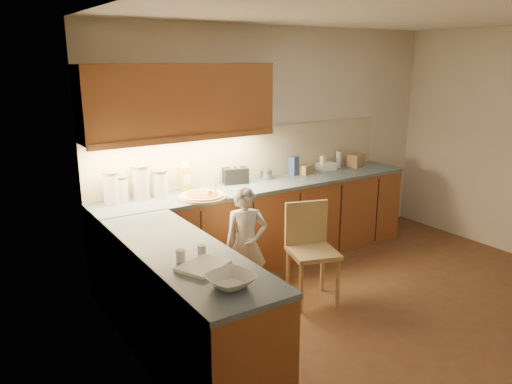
# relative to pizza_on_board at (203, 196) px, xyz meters

# --- Properties ---
(room) EXTENTS (4.54, 4.50, 2.62)m
(room) POSITION_rel_pizza_on_board_xyz_m (1.20, -1.54, 0.74)
(room) COLOR #51311C
(room) RESTS_ON ground
(l_counter) EXTENTS (3.77, 2.62, 0.92)m
(l_counter) POSITION_rel_pizza_on_board_xyz_m (0.28, -0.29, -0.48)
(l_counter) COLOR brown
(l_counter) RESTS_ON ground
(backsplash) EXTENTS (3.75, 0.02, 0.58)m
(backsplash) POSITION_rel_pizza_on_board_xyz_m (0.83, 0.44, 0.27)
(backsplash) COLOR beige
(backsplash) RESTS_ON l_counter
(upper_cabinets) EXTENTS (1.95, 0.36, 0.73)m
(upper_cabinets) POSITION_rel_pizza_on_board_xyz_m (-0.07, 0.28, 0.91)
(upper_cabinets) COLOR brown
(upper_cabinets) RESTS_ON ground
(pizza_on_board) EXTENTS (0.48, 0.48, 0.19)m
(pizza_on_board) POSITION_rel_pizza_on_board_xyz_m (0.00, 0.00, 0.00)
(pizza_on_board) COLOR tan
(pizza_on_board) RESTS_ON l_counter
(child) EXTENTS (0.47, 0.39, 1.11)m
(child) POSITION_rel_pizza_on_board_xyz_m (0.18, -0.51, -0.38)
(child) COLOR silver
(child) RESTS_ON ground
(wooden_chair) EXTENTS (0.53, 0.53, 0.94)m
(wooden_chair) POSITION_rel_pizza_on_board_xyz_m (0.71, -0.81, -0.40)
(wooden_chair) COLOR tan
(wooden_chair) RESTS_ON ground
(mixing_bowl) EXTENTS (0.32, 0.32, 0.07)m
(mixing_bowl) POSITION_rel_pizza_on_board_xyz_m (-0.75, -1.84, 0.01)
(mixing_bowl) COLOR silver
(mixing_bowl) RESTS_ON l_counter
(canister_a) EXTENTS (0.16, 0.16, 0.31)m
(canister_a) POSITION_rel_pizza_on_board_xyz_m (-0.81, 0.28, 0.14)
(canister_a) COLOR silver
(canister_a) RESTS_ON l_counter
(canister_b) EXTENTS (0.14, 0.14, 0.25)m
(canister_b) POSITION_rel_pizza_on_board_xyz_m (-0.71, 0.31, 0.11)
(canister_b) COLOR white
(canister_b) RESTS_ON l_counter
(canister_c) EXTENTS (0.18, 0.18, 0.33)m
(canister_c) POSITION_rel_pizza_on_board_xyz_m (-0.51, 0.31, 0.15)
(canister_c) COLOR beige
(canister_c) RESTS_ON l_counter
(canister_d) EXTENTS (0.16, 0.16, 0.27)m
(canister_d) POSITION_rel_pizza_on_board_xyz_m (-0.32, 0.30, 0.11)
(canister_d) COLOR white
(canister_d) RESTS_ON l_counter
(oil_jug) EXTENTS (0.10, 0.07, 0.29)m
(oil_jug) POSITION_rel_pizza_on_board_xyz_m (-0.02, 0.35, 0.11)
(oil_jug) COLOR gold
(oil_jug) RESTS_ON l_counter
(toaster) EXTENTS (0.30, 0.22, 0.18)m
(toaster) POSITION_rel_pizza_on_board_xyz_m (0.57, 0.34, 0.07)
(toaster) COLOR black
(toaster) RESTS_ON l_counter
(steel_pot) EXTENTS (0.15, 0.15, 0.11)m
(steel_pot) POSITION_rel_pizza_on_board_xyz_m (0.96, 0.32, 0.04)
(steel_pot) COLOR #AAAAAE
(steel_pot) RESTS_ON l_counter
(blue_box) EXTENTS (0.13, 0.11, 0.22)m
(blue_box) POSITION_rel_pizza_on_board_xyz_m (1.35, 0.31, 0.09)
(blue_box) COLOR #2E498C
(blue_box) RESTS_ON l_counter
(card_box_a) EXTENTS (0.18, 0.15, 0.11)m
(card_box_a) POSITION_rel_pizza_on_board_xyz_m (1.50, 0.28, 0.03)
(card_box_a) COLOR tan
(card_box_a) RESTS_ON l_counter
(white_bottle) EXTENTS (0.06, 0.06, 0.18)m
(white_bottle) POSITION_rel_pizza_on_board_xyz_m (1.79, 0.31, 0.07)
(white_bottle) COLOR white
(white_bottle) RESTS_ON l_counter
(flat_pack) EXTENTS (0.24, 0.18, 0.09)m
(flat_pack) POSITION_rel_pizza_on_board_xyz_m (1.85, 0.31, 0.02)
(flat_pack) COLOR white
(flat_pack) RESTS_ON l_counter
(tall_jar) EXTENTS (0.07, 0.07, 0.22)m
(tall_jar) POSITION_rel_pizza_on_board_xyz_m (2.06, 0.33, 0.09)
(tall_jar) COLOR white
(tall_jar) RESTS_ON l_counter
(card_box_b) EXTENTS (0.23, 0.20, 0.16)m
(card_box_b) POSITION_rel_pizza_on_board_xyz_m (2.30, 0.27, 0.06)
(card_box_b) COLOR #9C7A54
(card_box_b) RESTS_ON l_counter
(dough_cloth) EXTENTS (0.39, 0.35, 0.02)m
(dough_cloth) POSITION_rel_pizza_on_board_xyz_m (-0.76, -1.50, -0.01)
(dough_cloth) COLOR white
(dough_cloth) RESTS_ON l_counter
(spice_jar_a) EXTENTS (0.08, 0.08, 0.08)m
(spice_jar_a) POSITION_rel_pizza_on_board_xyz_m (-0.85, -1.33, 0.02)
(spice_jar_a) COLOR white
(spice_jar_a) RESTS_ON l_counter
(spice_jar_b) EXTENTS (0.07, 0.07, 0.08)m
(spice_jar_b) POSITION_rel_pizza_on_board_xyz_m (-0.68, -1.31, 0.02)
(spice_jar_b) COLOR white
(spice_jar_b) RESTS_ON l_counter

